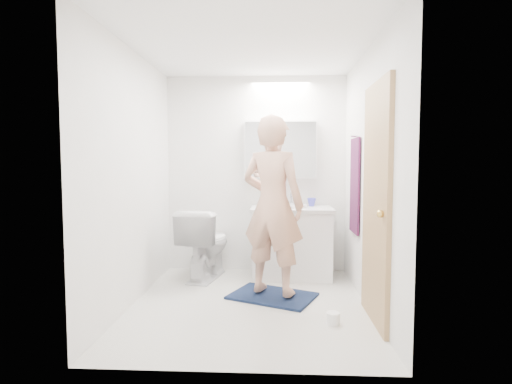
# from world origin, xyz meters

# --- Properties ---
(floor) EXTENTS (2.50, 2.50, 0.00)m
(floor) POSITION_xyz_m (0.00, 0.00, 0.00)
(floor) COLOR silver
(floor) RESTS_ON ground
(ceiling) EXTENTS (2.50, 2.50, 0.00)m
(ceiling) POSITION_xyz_m (0.00, 0.00, 2.40)
(ceiling) COLOR white
(ceiling) RESTS_ON floor
(wall_back) EXTENTS (2.50, 0.00, 2.50)m
(wall_back) POSITION_xyz_m (0.00, 1.25, 1.20)
(wall_back) COLOR white
(wall_back) RESTS_ON floor
(wall_front) EXTENTS (2.50, 0.00, 2.50)m
(wall_front) POSITION_xyz_m (0.00, -1.25, 1.20)
(wall_front) COLOR white
(wall_front) RESTS_ON floor
(wall_left) EXTENTS (0.00, 2.50, 2.50)m
(wall_left) POSITION_xyz_m (-1.10, 0.00, 1.20)
(wall_left) COLOR white
(wall_left) RESTS_ON floor
(wall_right) EXTENTS (0.00, 2.50, 2.50)m
(wall_right) POSITION_xyz_m (1.10, 0.00, 1.20)
(wall_right) COLOR white
(wall_right) RESTS_ON floor
(vanity_cabinet) EXTENTS (0.90, 0.55, 0.78)m
(vanity_cabinet) POSITION_xyz_m (0.43, 0.96, 0.39)
(vanity_cabinet) COLOR white
(vanity_cabinet) RESTS_ON floor
(countertop) EXTENTS (0.95, 0.58, 0.04)m
(countertop) POSITION_xyz_m (0.43, 0.96, 0.80)
(countertop) COLOR silver
(countertop) RESTS_ON vanity_cabinet
(sink_basin) EXTENTS (0.36, 0.36, 0.03)m
(sink_basin) POSITION_xyz_m (0.43, 0.99, 0.84)
(sink_basin) COLOR silver
(sink_basin) RESTS_ON countertop
(faucet) EXTENTS (0.02, 0.02, 0.16)m
(faucet) POSITION_xyz_m (0.43, 1.19, 0.90)
(faucet) COLOR silver
(faucet) RESTS_ON countertop
(medicine_cabinet) EXTENTS (0.88, 0.14, 0.70)m
(medicine_cabinet) POSITION_xyz_m (0.30, 1.18, 1.50)
(medicine_cabinet) COLOR white
(medicine_cabinet) RESTS_ON wall_back
(mirror_panel) EXTENTS (0.84, 0.01, 0.66)m
(mirror_panel) POSITION_xyz_m (0.30, 1.10, 1.50)
(mirror_panel) COLOR silver
(mirror_panel) RESTS_ON medicine_cabinet
(toilet) EXTENTS (0.60, 0.87, 0.82)m
(toilet) POSITION_xyz_m (-0.57, 0.85, 0.41)
(toilet) COLOR white
(toilet) RESTS_ON floor
(bath_rug) EXTENTS (0.95, 0.83, 0.02)m
(bath_rug) POSITION_xyz_m (0.22, 0.21, 0.01)
(bath_rug) COLOR #13223E
(bath_rug) RESTS_ON floor
(person) EXTENTS (0.75, 0.64, 1.75)m
(person) POSITION_xyz_m (0.22, 0.21, 0.92)
(person) COLOR tan
(person) RESTS_ON bath_rug
(door) EXTENTS (0.04, 0.80, 2.00)m
(door) POSITION_xyz_m (1.08, -0.35, 1.00)
(door) COLOR tan
(door) RESTS_ON wall_right
(door_knob) EXTENTS (0.06, 0.06, 0.06)m
(door_knob) POSITION_xyz_m (1.04, -0.65, 0.95)
(door_knob) COLOR gold
(door_knob) RESTS_ON door
(towel) EXTENTS (0.02, 0.42, 1.00)m
(towel) POSITION_xyz_m (1.08, 0.55, 1.10)
(towel) COLOR black
(towel) RESTS_ON wall_right
(towel_hook) EXTENTS (0.07, 0.02, 0.02)m
(towel_hook) POSITION_xyz_m (1.07, 0.55, 1.62)
(towel_hook) COLOR silver
(towel_hook) RESTS_ON wall_right
(soap_bottle_a) EXTENTS (0.09, 0.10, 0.24)m
(soap_bottle_a) POSITION_xyz_m (0.17, 1.11, 0.94)
(soap_bottle_a) COLOR #D1C087
(soap_bottle_a) RESTS_ON countertop
(soap_bottle_b) EXTENTS (0.10, 0.10, 0.17)m
(soap_bottle_b) POSITION_xyz_m (0.26, 1.15, 0.90)
(soap_bottle_b) COLOR #5E85CA
(soap_bottle_b) RESTS_ON countertop
(toothbrush_cup) EXTENTS (0.12, 0.12, 0.10)m
(toothbrush_cup) POSITION_xyz_m (0.68, 1.12, 0.87)
(toothbrush_cup) COLOR #4246C8
(toothbrush_cup) RESTS_ON countertop
(toilet_paper_roll) EXTENTS (0.11, 0.11, 0.10)m
(toilet_paper_roll) POSITION_xyz_m (0.72, -0.44, 0.05)
(toilet_paper_roll) COLOR white
(toilet_paper_roll) RESTS_ON floor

